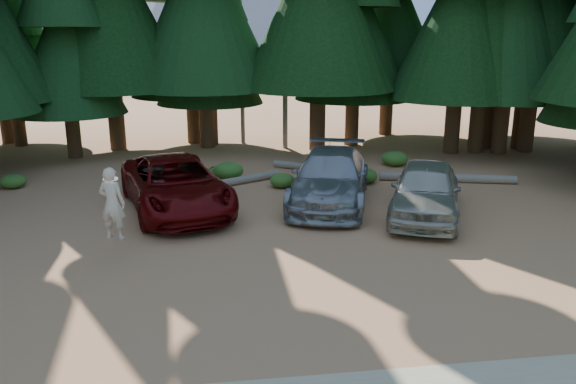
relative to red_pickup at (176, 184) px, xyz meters
name	(u,v)px	position (x,y,z in m)	size (l,w,h in m)	color
ground	(329,261)	(4.00, -4.84, -0.85)	(160.00, 160.00, 0.00)	#BA7C4F
forest_belt_north	(268,146)	(4.00, 10.16, -0.85)	(36.00, 7.00, 22.00)	black
snag_front	(285,22)	(4.80, 9.66, 5.15)	(0.24, 0.24, 12.00)	#6F6559
snag_back	(241,44)	(2.80, 11.16, 4.15)	(0.20, 0.20, 10.00)	#6F6559
red_pickup	(176,184)	(0.00, 0.00, 0.00)	(2.81, 6.09, 1.69)	#5E0809
silver_minivan_center	(330,178)	(5.05, 0.12, 0.02)	(2.42, 5.96, 1.73)	#999BA0
silver_minivan_right	(426,190)	(7.65, -1.75, 0.01)	(2.02, 5.02, 1.71)	#AEAC9B
frisbee_player	(112,203)	(-1.30, -3.84, 0.58)	(0.78, 0.64, 1.85)	beige
log_left	(234,181)	(1.95, 2.81, -0.70)	(0.29, 0.29, 4.08)	#6F6559
log_mid	(314,168)	(5.30, 4.50, -0.69)	(0.30, 0.30, 3.67)	#6F6559
log_right	(447,178)	(10.06, 2.16, -0.68)	(0.33, 0.33, 5.10)	#6F6559
shrub_far_left	(183,187)	(0.11, 1.78, -0.56)	(1.05, 1.05, 0.58)	#306B20
shrub_left	(218,171)	(1.41, 4.24, -0.63)	(0.80, 0.80, 0.44)	#306B20
shrub_center_left	(229,171)	(1.80, 3.84, -0.52)	(1.17, 1.17, 0.64)	#306B20
shrub_center_right	(282,180)	(3.72, 2.29, -0.59)	(0.93, 0.93, 0.51)	#306B20
shrub_right	(364,176)	(6.86, 2.48, -0.56)	(1.03, 1.03, 0.57)	#306B20
shrub_far_right	(395,158)	(8.96, 5.16, -0.53)	(1.13, 1.13, 0.62)	#306B20
shrub_edge_west	(13,181)	(-6.10, 3.54, -0.60)	(0.91, 0.91, 0.50)	#306B20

